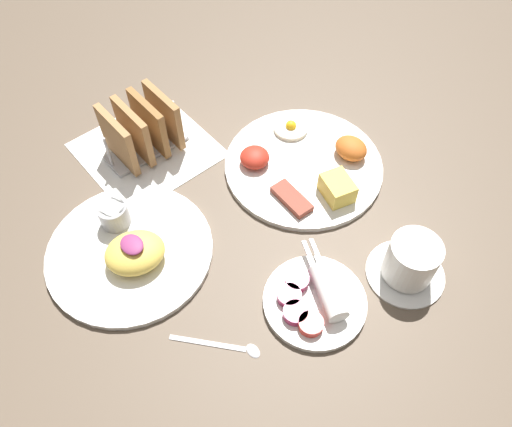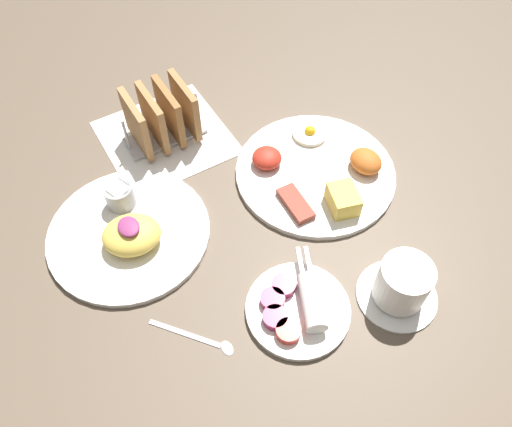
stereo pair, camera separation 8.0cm
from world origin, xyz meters
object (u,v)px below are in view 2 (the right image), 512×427
plate_breakfast (318,172)px  coffee_cup (402,285)px  plate_foreground (129,230)px  toast_rack (162,117)px  plate_condiments (298,307)px

plate_breakfast → coffee_cup: bearing=-7.5°
plate_foreground → toast_rack: bearing=140.4°
plate_breakfast → coffee_cup: size_ratio=2.34×
plate_condiments → coffee_cup: coffee_cup is taller
plate_breakfast → plate_condiments: 0.26m
plate_breakfast → toast_rack: toast_rack is taller
plate_foreground → coffee_cup: (0.31, 0.30, 0.02)m
coffee_cup → toast_rack: bearing=-161.8°
toast_rack → plate_condiments: bearing=2.3°
plate_foreground → toast_rack: 0.22m
plate_breakfast → plate_condiments: plate_breakfast is taller
plate_condiments → plate_breakfast: bearing=138.8°
plate_foreground → toast_rack: size_ratio=1.76×
plate_breakfast → plate_condiments: (0.20, -0.17, 0.00)m
plate_condiments → plate_foreground: 0.30m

